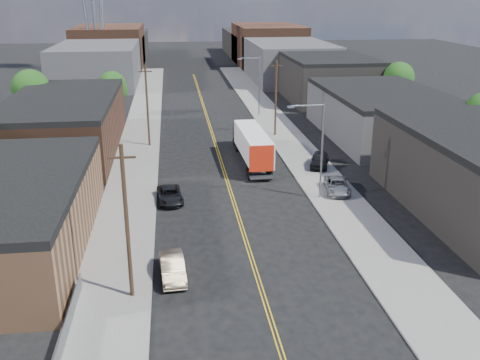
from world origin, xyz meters
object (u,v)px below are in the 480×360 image
object	(u,v)px
car_left_b	(172,267)
car_right_lot_a	(337,185)
semi_truck	(251,142)
car_left_c	(170,195)
car_right_lot_c	(320,159)

from	to	relation	value
car_left_b	car_right_lot_a	size ratio (longest dim) A/B	0.95
semi_truck	car_left_c	size ratio (longest dim) A/B	3.14
semi_truck	car_right_lot_a	bearing A→B (deg)	-61.12
semi_truck	car_left_c	bearing A→B (deg)	-130.40
semi_truck	car_right_lot_c	bearing A→B (deg)	-26.97
car_left_b	car_right_lot_a	distance (m)	20.93
car_left_c	car_right_lot_a	distance (m)	15.76
semi_truck	car_left_b	world-z (taller)	semi_truck
semi_truck	car_right_lot_c	world-z (taller)	semi_truck
car_left_b	car_right_lot_c	world-z (taller)	car_right_lot_c
semi_truck	car_left_c	distance (m)	14.66
car_left_c	car_right_lot_c	world-z (taller)	car_right_lot_c
semi_truck	car_right_lot_a	distance (m)	13.12
car_left_b	car_right_lot_a	world-z (taller)	car_left_b
car_right_lot_a	car_right_lot_c	world-z (taller)	car_right_lot_c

